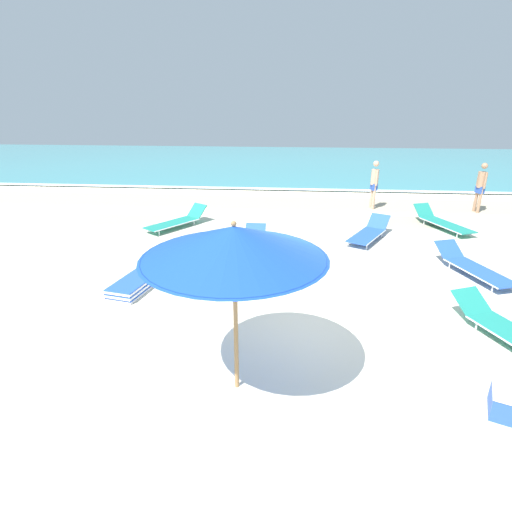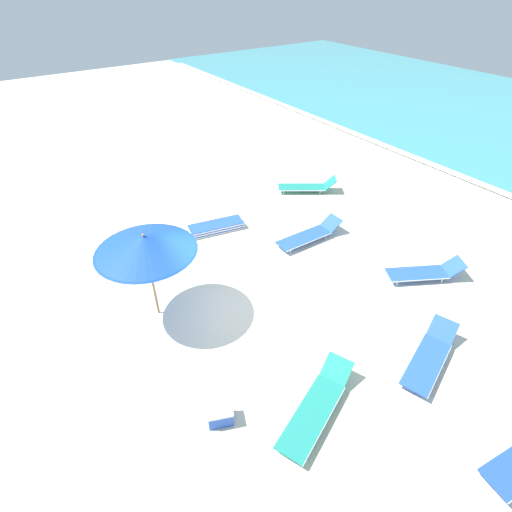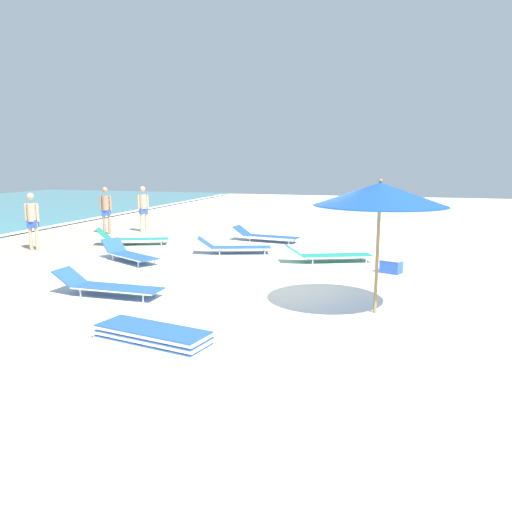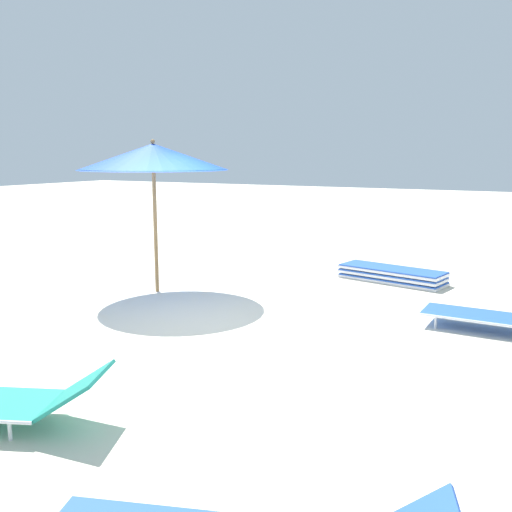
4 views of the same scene
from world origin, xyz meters
The scene contains 13 objects.
ground_plane centered at (0.00, 0.01, -0.08)m, with size 60.00×60.00×0.16m.
beach_umbrella centered at (-1.08, -1.75, 2.14)m, with size 2.34×2.34×2.41m.
lounger_stack centered at (-3.61, 1.39, 0.12)m, with size 0.96×1.93×0.24m.
sun_lounger_under_umbrella centered at (3.31, -0.28, 0.20)m, with size 1.47×2.41×0.49m.
sun_lounger_near_water_left centered at (6.25, 2.30, 0.20)m, with size 0.92×2.35×0.49m.
sun_lounger_near_water_right centered at (3.80, 2.61, 0.21)m, with size 1.26×2.24×0.51m.
sun_lounger_mid_beach_solo centered at (4.36, 6.34, 0.21)m, with size 1.41×2.34×0.56m.
sun_lounger_mid_beach_pair_a centered at (1.87, 5.01, 0.21)m, with size 1.53×2.12×0.54m.
sun_lounger_mid_beach_pair_b centered at (-1.41, 3.57, 0.21)m, with size 0.66×2.31×0.50m.
beachgoer_wading_adult centered at (7.22, 7.47, 1.00)m, with size 0.38×0.32×1.76m.
beachgoer_shoreline_child centered at (6.29, 8.53, 1.00)m, with size 0.27×0.44×1.76m.
beachgoer_strolling_adult centered at (2.61, 8.73, 1.00)m, with size 0.27×0.44×1.76m.
cooler_box centered at (2.39, -1.95, 0.19)m, with size 0.52×0.60×0.37m.
Camera 3 is at (-10.06, -2.12, 2.72)m, focal length 35.00 mm.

